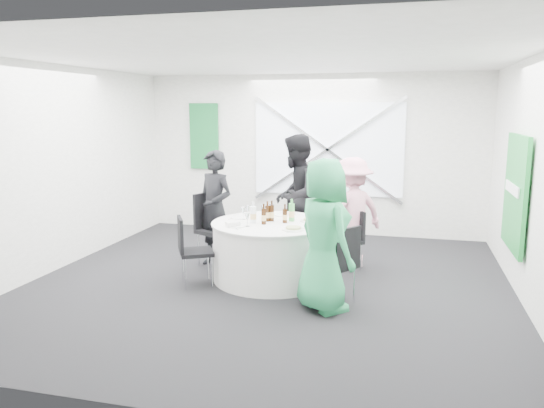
% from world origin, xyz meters
% --- Properties ---
extents(floor, '(6.00, 6.00, 0.00)m').
position_xyz_m(floor, '(0.00, 0.00, 0.00)').
color(floor, black).
rests_on(floor, ground).
extents(ceiling, '(6.00, 6.00, 0.00)m').
position_xyz_m(ceiling, '(0.00, 0.00, 2.80)').
color(ceiling, silver).
rests_on(ceiling, wall_back).
extents(wall_back, '(6.00, 0.00, 6.00)m').
position_xyz_m(wall_back, '(0.00, 3.00, 1.40)').
color(wall_back, silver).
rests_on(wall_back, floor).
extents(wall_front, '(6.00, 0.00, 6.00)m').
position_xyz_m(wall_front, '(0.00, -3.00, 1.40)').
color(wall_front, silver).
rests_on(wall_front, floor).
extents(wall_left, '(0.00, 6.00, 6.00)m').
position_xyz_m(wall_left, '(-3.00, 0.00, 1.40)').
color(wall_left, silver).
rests_on(wall_left, floor).
extents(wall_right, '(0.00, 6.00, 6.00)m').
position_xyz_m(wall_right, '(3.00, 0.00, 1.40)').
color(wall_right, silver).
rests_on(wall_right, floor).
extents(window_panel, '(2.60, 0.03, 1.60)m').
position_xyz_m(window_panel, '(0.30, 2.96, 1.50)').
color(window_panel, white).
rests_on(window_panel, wall_back).
extents(window_brace_a, '(2.63, 0.05, 1.84)m').
position_xyz_m(window_brace_a, '(0.30, 2.92, 1.50)').
color(window_brace_a, silver).
rests_on(window_brace_a, window_panel).
extents(window_brace_b, '(2.63, 0.05, 1.84)m').
position_xyz_m(window_brace_b, '(0.30, 2.92, 1.50)').
color(window_brace_b, silver).
rests_on(window_brace_b, window_panel).
extents(green_banner, '(0.55, 0.04, 1.20)m').
position_xyz_m(green_banner, '(-2.00, 2.95, 1.70)').
color(green_banner, '#146732').
rests_on(green_banner, wall_back).
extents(green_sign, '(0.05, 1.20, 1.40)m').
position_xyz_m(green_sign, '(2.94, 0.60, 1.20)').
color(green_sign, '#188530').
rests_on(green_sign, wall_right).
extents(banquet_table, '(1.56, 1.56, 0.76)m').
position_xyz_m(banquet_table, '(0.00, 0.20, 0.38)').
color(banquet_table, silver).
rests_on(banquet_table, floor).
extents(chair_back, '(0.48, 0.49, 0.98)m').
position_xyz_m(chair_back, '(0.09, 1.44, 0.58)').
color(chair_back, black).
rests_on(chair_back, floor).
extents(chair_back_left, '(0.62, 0.62, 1.03)m').
position_xyz_m(chair_back_left, '(-1.00, 0.65, 0.61)').
color(chair_back_left, black).
rests_on(chair_back_left, floor).
extents(chair_back_right, '(0.52, 0.52, 0.82)m').
position_xyz_m(chair_back_right, '(0.94, 0.92, 0.48)').
color(chair_back_right, black).
rests_on(chair_back_right, floor).
extents(chair_front_right, '(0.58, 0.58, 0.91)m').
position_xyz_m(chair_front_right, '(0.97, -0.48, 0.53)').
color(chair_front_right, black).
rests_on(chair_front_right, floor).
extents(chair_front_left, '(0.55, 0.55, 0.88)m').
position_xyz_m(chair_front_left, '(-0.92, -0.32, 0.52)').
color(chair_front_left, black).
rests_on(chair_front_left, floor).
extents(person_man_back_left, '(0.70, 0.60, 1.64)m').
position_xyz_m(person_man_back_left, '(-0.93, 0.61, 0.82)').
color(person_man_back_left, black).
rests_on(person_man_back_left, floor).
extents(person_man_back, '(0.54, 0.92, 1.84)m').
position_xyz_m(person_man_back, '(0.07, 1.36, 0.92)').
color(person_man_back, black).
rests_on(person_man_back, floor).
extents(person_woman_pink, '(1.05, 1.01, 1.55)m').
position_xyz_m(person_woman_pink, '(0.93, 1.04, 0.77)').
color(person_woman_pink, pink).
rests_on(person_woman_pink, floor).
extents(person_woman_green, '(0.95, 0.97, 1.69)m').
position_xyz_m(person_woman_green, '(0.81, -0.68, 0.84)').
color(person_woman_green, '#299759').
rests_on(person_woman_green, floor).
extents(plate_back, '(0.27, 0.27, 0.01)m').
position_xyz_m(plate_back, '(0.02, 0.70, 0.77)').
color(plate_back, white).
rests_on(plate_back, banquet_table).
extents(plate_back_left, '(0.29, 0.29, 0.01)m').
position_xyz_m(plate_back_left, '(-0.47, 0.38, 0.77)').
color(plate_back_left, white).
rests_on(plate_back_left, banquet_table).
extents(plate_back_right, '(0.25, 0.25, 0.04)m').
position_xyz_m(plate_back_right, '(0.46, 0.37, 0.78)').
color(plate_back_right, white).
rests_on(plate_back_right, banquet_table).
extents(plate_front_right, '(0.28, 0.28, 0.04)m').
position_xyz_m(plate_front_right, '(0.36, -0.15, 0.78)').
color(plate_front_right, white).
rests_on(plate_front_right, banquet_table).
extents(plate_front_left, '(0.26, 0.26, 0.01)m').
position_xyz_m(plate_front_left, '(-0.38, -0.13, 0.77)').
color(plate_front_left, white).
rests_on(plate_front_left, banquet_table).
extents(napkin, '(0.19, 0.19, 0.05)m').
position_xyz_m(napkin, '(-0.41, -0.17, 0.80)').
color(napkin, silver).
rests_on(napkin, plate_front_left).
extents(beer_bottle_a, '(0.06, 0.06, 0.27)m').
position_xyz_m(beer_bottle_a, '(-0.07, 0.25, 0.86)').
color(beer_bottle_a, '#3A1D0A').
rests_on(beer_bottle_a, banquet_table).
extents(beer_bottle_b, '(0.06, 0.06, 0.27)m').
position_xyz_m(beer_bottle_b, '(-0.02, 0.27, 0.87)').
color(beer_bottle_b, '#3A1D0A').
rests_on(beer_bottle_b, banquet_table).
extents(beer_bottle_c, '(0.06, 0.06, 0.25)m').
position_xyz_m(beer_bottle_c, '(0.17, 0.21, 0.85)').
color(beer_bottle_c, '#3A1D0A').
rests_on(beer_bottle_c, banquet_table).
extents(beer_bottle_d, '(0.06, 0.06, 0.27)m').
position_xyz_m(beer_bottle_d, '(-0.07, 0.06, 0.86)').
color(beer_bottle_d, '#3A1D0A').
rests_on(beer_bottle_d, banquet_table).
extents(green_water_bottle, '(0.08, 0.08, 0.29)m').
position_xyz_m(green_water_bottle, '(0.23, 0.34, 0.87)').
color(green_water_bottle, green).
rests_on(green_water_bottle, banquet_table).
extents(clear_water_bottle, '(0.08, 0.08, 0.27)m').
position_xyz_m(clear_water_bottle, '(-0.23, 0.11, 0.87)').
color(clear_water_bottle, white).
rests_on(clear_water_bottle, banquet_table).
extents(wine_glass_a, '(0.07, 0.07, 0.17)m').
position_xyz_m(wine_glass_a, '(-0.19, 0.48, 0.88)').
color(wine_glass_a, white).
rests_on(wine_glass_a, banquet_table).
extents(wine_glass_b, '(0.07, 0.07, 0.17)m').
position_xyz_m(wine_glass_b, '(-0.24, -0.10, 0.88)').
color(wine_glass_b, white).
rests_on(wine_glass_b, banquet_table).
extents(wine_glass_c, '(0.07, 0.07, 0.17)m').
position_xyz_m(wine_glass_c, '(-0.10, 0.59, 0.88)').
color(wine_glass_c, white).
rests_on(wine_glass_c, banquet_table).
extents(wine_glass_d, '(0.07, 0.07, 0.17)m').
position_xyz_m(wine_glass_d, '(-0.41, 0.26, 0.88)').
color(wine_glass_d, white).
rests_on(wine_glass_d, banquet_table).
extents(wine_glass_e, '(0.07, 0.07, 0.17)m').
position_xyz_m(wine_glass_e, '(-0.38, 0.39, 0.88)').
color(wine_glass_e, white).
rests_on(wine_glass_e, banquet_table).
extents(fork_a, '(0.10, 0.13, 0.01)m').
position_xyz_m(fork_a, '(0.36, -0.25, 0.76)').
color(fork_a, silver).
rests_on(fork_a, banquet_table).
extents(knife_a, '(0.10, 0.13, 0.01)m').
position_xyz_m(knife_a, '(0.55, 0.02, 0.76)').
color(knife_a, silver).
rests_on(knife_a, banquet_table).
extents(fork_b, '(0.15, 0.03, 0.01)m').
position_xyz_m(fork_b, '(0.11, 0.76, 0.76)').
color(fork_b, silver).
rests_on(fork_b, banquet_table).
extents(knife_b, '(0.15, 0.02, 0.01)m').
position_xyz_m(knife_b, '(-0.19, 0.74, 0.76)').
color(knife_b, silver).
rests_on(knife_b, banquet_table).
extents(fork_c, '(0.10, 0.13, 0.01)m').
position_xyz_m(fork_c, '(-0.54, 0.01, 0.76)').
color(fork_c, silver).
rests_on(fork_c, banquet_table).
extents(knife_c, '(0.10, 0.13, 0.01)m').
position_xyz_m(knife_c, '(-0.34, -0.27, 0.76)').
color(knife_c, silver).
rests_on(knife_c, banquet_table).
extents(fork_d, '(0.09, 0.14, 0.01)m').
position_xyz_m(fork_d, '(-0.40, 0.62, 0.76)').
color(fork_d, silver).
rests_on(fork_d, banquet_table).
extents(knife_d, '(0.08, 0.14, 0.01)m').
position_xyz_m(knife_d, '(-0.57, 0.29, 0.76)').
color(knife_d, silver).
rests_on(knife_d, banquet_table).
extents(fork_e, '(0.08, 0.14, 0.01)m').
position_xyz_m(fork_e, '(0.57, 0.27, 0.76)').
color(fork_e, silver).
rests_on(fork_e, banquet_table).
extents(knife_e, '(0.08, 0.14, 0.01)m').
position_xyz_m(knife_e, '(0.41, 0.60, 0.76)').
color(knife_e, silver).
rests_on(knife_e, banquet_table).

